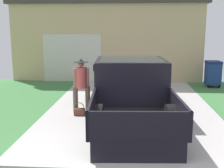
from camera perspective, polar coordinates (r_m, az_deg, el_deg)
pickup_truck at (r=8.45m, az=3.70°, el=-1.29°), size 2.37×5.61×1.66m
person_with_hat at (r=8.64m, az=-6.14°, el=0.36°), size 0.51×0.44×1.65m
handbag at (r=8.57m, az=-6.50°, el=-5.43°), size 0.31×0.21×0.38m
house_with_garage at (r=16.71m, az=-0.31°, el=10.75°), size 9.56×6.50×4.81m
wheeled_trash_bin at (r=13.29m, az=19.48°, el=2.10°), size 0.60×0.72×1.13m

